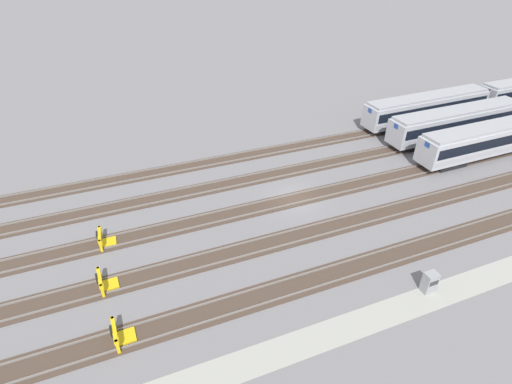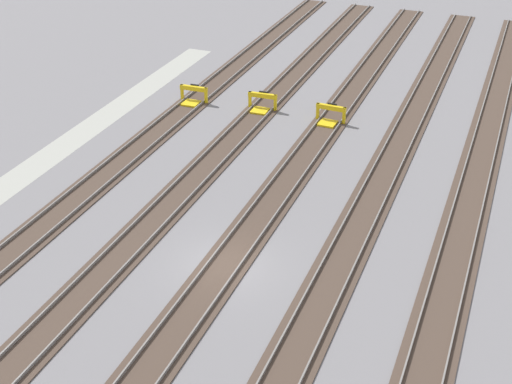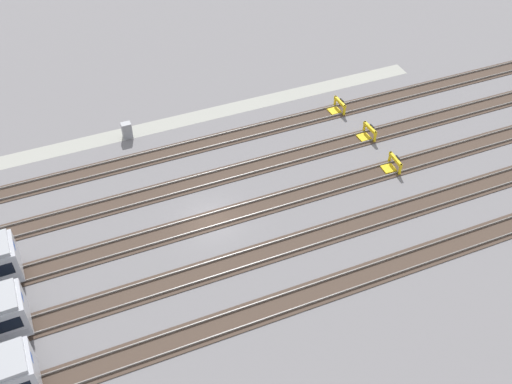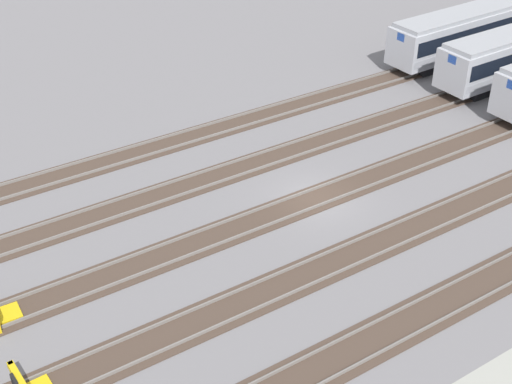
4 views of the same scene
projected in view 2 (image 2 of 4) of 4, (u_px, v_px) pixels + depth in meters
The scene contains 9 objects.
ground_plane at pixel (225, 265), 32.64m from camera, with size 400.00×400.00×0.00m, color slate.
rail_track_nearest at pixel (48, 223), 35.71m from camera, with size 90.00×2.23×0.21m.
rail_track_near_inner at pixel (132, 242), 34.17m from camera, with size 90.00×2.23×0.21m.
rail_track_middle at pixel (225, 264), 32.62m from camera, with size 90.00×2.24×0.21m.
rail_track_far_inner at pixel (327, 288), 31.08m from camera, with size 90.00×2.23×0.21m.
rail_track_farthest at pixel (440, 315), 29.54m from camera, with size 90.00×2.23×0.21m.
bumper_stop_nearest_track at pixel (193, 96), 48.87m from camera, with size 1.37×2.01×1.22m.
bumper_stop_near_inner_track at pixel (261, 104), 47.76m from camera, with size 1.38×2.01×1.22m.
bumper_stop_middle_track at pixel (330, 116), 45.98m from camera, with size 1.38×2.01×1.22m.
Camera 2 is at (24.24, 11.08, 19.20)m, focal length 50.00 mm.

